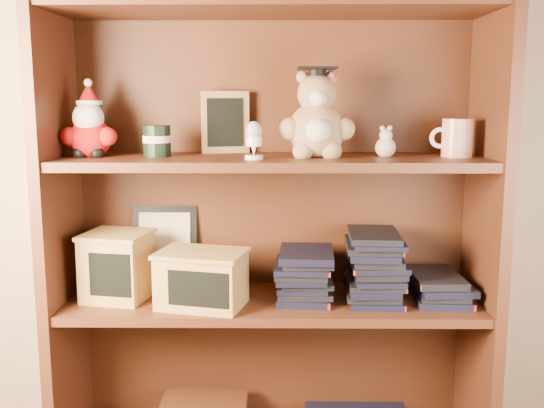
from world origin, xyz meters
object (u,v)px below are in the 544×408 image
Objects in this scene: teacher_mug at (456,138)px; treats_box at (118,265)px; bookcase at (271,215)px; grad_teddy_bear at (317,122)px.

treats_box is at bearing -179.95° from teacher_mug.
bookcase is 7.94× the size of treats_box.
bookcase is 13.84× the size of teacher_mug.
bookcase is 0.55m from teacher_mug.
grad_teddy_bear is 0.68m from treats_box.
treats_box is (-0.55, 0.01, -0.40)m from grad_teddy_bear.
bookcase reaches higher than grad_teddy_bear.
grad_teddy_bear is 1.22× the size of treats_box.
grad_teddy_bear is 0.38m from teacher_mug.
grad_teddy_bear is at bearing -178.87° from teacher_mug.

